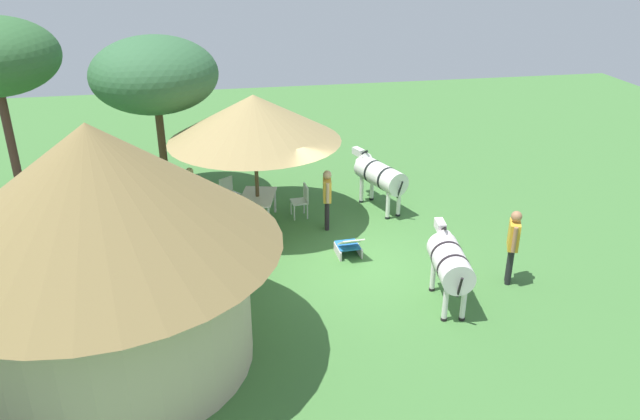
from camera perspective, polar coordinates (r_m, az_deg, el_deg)
name	(u,v)px	position (r m, az deg, el deg)	size (l,w,h in m)	color
ground_plane	(358,263)	(14.58, 3.49, -4.86)	(36.00, 36.00, 0.00)	#417537
thatched_hut	(103,237)	(10.87, -19.36, -2.38)	(5.98, 5.98, 4.44)	beige
shade_umbrella	(254,118)	(15.63, -6.10, 8.42)	(4.38, 4.38, 3.44)	#503A26
patio_dining_table	(258,199)	(16.37, -5.76, 1.01)	(1.51, 1.16, 0.74)	silver
patio_chair_east_end	(251,223)	(15.34, -6.40, -1.23)	(0.51, 0.53, 0.90)	white
patio_chair_near_hut	(302,199)	(16.63, -1.65, 1.04)	(0.47, 0.46, 0.90)	silver
patio_chair_near_lawn	(229,192)	(17.28, -8.41, 1.69)	(0.60, 0.60, 0.90)	silver
guest_beside_umbrella	(191,190)	(16.47, -11.78, 1.81)	(0.23, 0.56, 1.55)	black
guest_behind_table	(327,194)	(15.76, 0.66, 1.45)	(0.57, 0.26, 1.61)	black
standing_watcher	(513,240)	(13.92, 17.35, -2.69)	(0.57, 0.39, 1.72)	black
striped_lounge_chair	(349,246)	(14.76, 2.68, -3.33)	(0.84, 0.59, 0.62)	#236BB8
zebra_nearest_camera	(449,262)	(12.86, 11.83, -4.71)	(2.16, 0.85, 1.51)	silver
zebra_by_umbrella	(379,175)	(17.04, 5.48, 3.21)	(2.26, 1.17, 1.52)	silver
acacia_tree_right_background	(154,75)	(17.45, -15.00, 11.92)	(3.40, 3.40, 4.61)	brown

